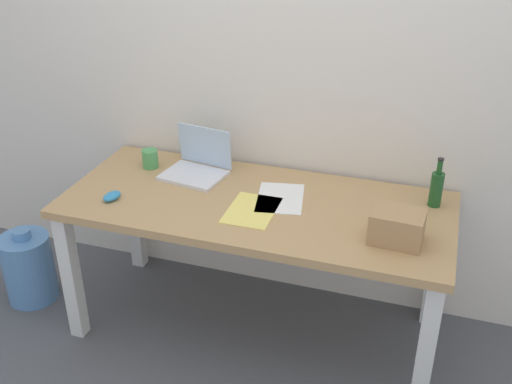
{
  "coord_description": "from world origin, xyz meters",
  "views": [
    {
      "loc": [
        0.76,
        -2.32,
        2.08
      ],
      "look_at": [
        0.0,
        0.0,
        0.78
      ],
      "focal_mm": 42.63,
      "sensor_mm": 36.0,
      "label": 1
    }
  ],
  "objects_px": {
    "laptop_left": "(197,165)",
    "coffee_mug": "(150,159)",
    "beer_bottle": "(436,188)",
    "cardboard_box": "(397,227)",
    "water_cooler_jug": "(29,267)",
    "desk": "(256,219)",
    "computer_mouse": "(112,196)"
  },
  "relations": [
    {
      "from": "water_cooler_jug",
      "to": "desk",
      "type": "bearing_deg",
      "value": 6.65
    },
    {
      "from": "coffee_mug",
      "to": "computer_mouse",
      "type": "bearing_deg",
      "value": -91.96
    },
    {
      "from": "laptop_left",
      "to": "coffee_mug",
      "type": "xyz_separation_m",
      "value": [
        -0.26,
        -0.0,
        0.0
      ]
    },
    {
      "from": "laptop_left",
      "to": "cardboard_box",
      "type": "xyz_separation_m",
      "value": [
        1.01,
        -0.32,
        0.02
      ]
    },
    {
      "from": "desk",
      "to": "water_cooler_jug",
      "type": "xyz_separation_m",
      "value": [
        -1.24,
        -0.14,
        -0.45
      ]
    },
    {
      "from": "cardboard_box",
      "to": "coffee_mug",
      "type": "bearing_deg",
      "value": 165.88
    },
    {
      "from": "laptop_left",
      "to": "coffee_mug",
      "type": "bearing_deg",
      "value": -179.88
    },
    {
      "from": "cardboard_box",
      "to": "beer_bottle",
      "type": "bearing_deg",
      "value": 69.75
    },
    {
      "from": "cardboard_box",
      "to": "computer_mouse",
      "type": "bearing_deg",
      "value": -177.94
    },
    {
      "from": "computer_mouse",
      "to": "water_cooler_jug",
      "type": "bearing_deg",
      "value": -172.91
    },
    {
      "from": "laptop_left",
      "to": "water_cooler_jug",
      "type": "relative_size",
      "value": 0.77
    },
    {
      "from": "beer_bottle",
      "to": "cardboard_box",
      "type": "bearing_deg",
      "value": -110.25
    },
    {
      "from": "computer_mouse",
      "to": "coffee_mug",
      "type": "distance_m",
      "value": 0.37
    },
    {
      "from": "computer_mouse",
      "to": "coffee_mug",
      "type": "height_order",
      "value": "coffee_mug"
    },
    {
      "from": "desk",
      "to": "beer_bottle",
      "type": "height_order",
      "value": "beer_bottle"
    },
    {
      "from": "laptop_left",
      "to": "computer_mouse",
      "type": "relative_size",
      "value": 3.28
    },
    {
      "from": "cardboard_box",
      "to": "desk",
      "type": "bearing_deg",
      "value": 167.88
    },
    {
      "from": "computer_mouse",
      "to": "water_cooler_jug",
      "type": "height_order",
      "value": "computer_mouse"
    },
    {
      "from": "coffee_mug",
      "to": "water_cooler_jug",
      "type": "xyz_separation_m",
      "value": [
        -0.61,
        -0.33,
        -0.59
      ]
    },
    {
      "from": "desk",
      "to": "laptop_left",
      "type": "distance_m",
      "value": 0.43
    },
    {
      "from": "laptop_left",
      "to": "beer_bottle",
      "type": "relative_size",
      "value": 1.4
    },
    {
      "from": "laptop_left",
      "to": "beer_bottle",
      "type": "distance_m",
      "value": 1.15
    },
    {
      "from": "cardboard_box",
      "to": "water_cooler_jug",
      "type": "distance_m",
      "value": 1.98
    },
    {
      "from": "coffee_mug",
      "to": "water_cooler_jug",
      "type": "relative_size",
      "value": 0.22
    },
    {
      "from": "cardboard_box",
      "to": "coffee_mug",
      "type": "xyz_separation_m",
      "value": [
        -1.27,
        0.32,
        -0.02
      ]
    },
    {
      "from": "desk",
      "to": "cardboard_box",
      "type": "xyz_separation_m",
      "value": [
        0.65,
        -0.14,
        0.16
      ]
    },
    {
      "from": "laptop_left",
      "to": "computer_mouse",
      "type": "height_order",
      "value": "laptop_left"
    },
    {
      "from": "computer_mouse",
      "to": "desk",
      "type": "bearing_deg",
      "value": 27.15
    },
    {
      "from": "beer_bottle",
      "to": "coffee_mug",
      "type": "height_order",
      "value": "beer_bottle"
    },
    {
      "from": "laptop_left",
      "to": "coffee_mug",
      "type": "relative_size",
      "value": 3.45
    },
    {
      "from": "coffee_mug",
      "to": "water_cooler_jug",
      "type": "bearing_deg",
      "value": -151.96
    },
    {
      "from": "coffee_mug",
      "to": "desk",
      "type": "bearing_deg",
      "value": -16.15
    }
  ]
}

